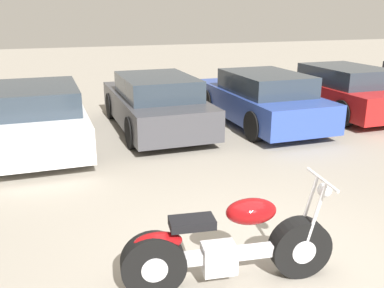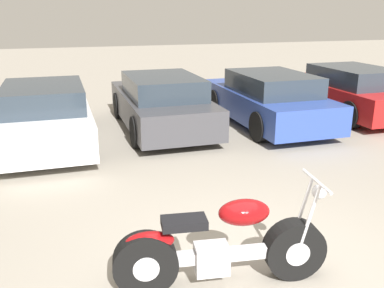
% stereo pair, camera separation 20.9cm
% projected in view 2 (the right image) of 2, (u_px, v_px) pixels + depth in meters
% --- Properties ---
extents(ground_plane, '(60.00, 60.00, 0.00)m').
position_uv_depth(ground_plane, '(260.00, 272.00, 4.61)').
color(ground_plane, gray).
extents(motorcycle, '(2.19, 0.73, 1.09)m').
position_uv_depth(motorcycle, '(219.00, 248.00, 4.29)').
color(motorcycle, black).
rests_on(motorcycle, ground_plane).
extents(parked_car_white, '(1.82, 4.26, 1.28)m').
position_uv_depth(parked_car_white, '(46.00, 115.00, 8.81)').
color(parked_car_white, white).
rests_on(parked_car_white, ground_plane).
extents(parked_car_dark_grey, '(1.82, 4.26, 1.28)m').
position_uv_depth(parked_car_dark_grey, '(161.00, 103.00, 9.95)').
color(parked_car_dark_grey, '#3D3D42').
rests_on(parked_car_dark_grey, ground_plane).
extents(parked_car_blue, '(1.82, 4.26, 1.28)m').
position_uv_depth(parked_car_blue, '(268.00, 99.00, 10.34)').
color(parked_car_blue, '#2D479E').
rests_on(parked_car_blue, ground_plane).
extents(parked_car_red, '(1.82, 4.26, 1.28)m').
position_uv_depth(parked_car_red, '(348.00, 91.00, 11.38)').
color(parked_car_red, red).
rests_on(parked_car_red, ground_plane).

